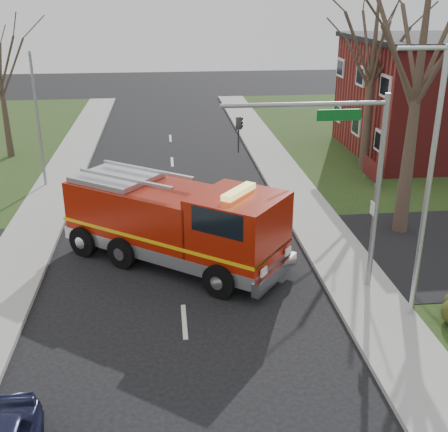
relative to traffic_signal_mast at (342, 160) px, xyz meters
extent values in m
plane|color=black|center=(-5.21, -1.50, -4.71)|extent=(120.00, 120.00, 0.00)
cube|color=gray|center=(0.99, -1.50, -4.63)|extent=(2.40, 80.00, 0.15)
cube|color=silver|center=(6.24, 16.50, -2.71)|extent=(0.12, 1.40, 1.20)
cube|color=#501214|center=(5.29, 11.00, -3.81)|extent=(0.12, 2.00, 1.00)
cylinder|color=gray|center=(5.29, 10.20, -4.26)|extent=(0.08, 0.08, 0.90)
cylinder|color=gray|center=(5.29, 11.80, -4.26)|extent=(0.08, 0.08, 0.90)
cone|color=#33281E|center=(4.29, 4.50, 1.29)|extent=(0.64, 0.64, 12.00)
cone|color=#33281E|center=(5.79, 13.50, 0.54)|extent=(0.56, 0.56, 10.50)
cone|color=#33281E|center=(-15.21, 18.50, -0.21)|extent=(0.44, 0.44, 9.00)
cylinder|color=gray|center=(1.29, 0.00, -1.31)|extent=(0.18, 0.18, 6.80)
cylinder|color=gray|center=(-1.31, 0.00, 1.79)|extent=(5.20, 0.14, 0.14)
cube|color=#0C591E|center=(-0.21, 0.00, 1.44)|extent=(1.40, 0.06, 0.35)
imported|color=black|center=(-3.31, 0.00, 1.44)|extent=(0.22, 0.18, 1.10)
cylinder|color=#B7BABF|center=(1.99, -2.00, -0.51)|extent=(0.16, 0.16, 8.40)
cylinder|color=#B7BABF|center=(1.29, -2.00, 3.59)|extent=(1.40, 0.12, 0.12)
cylinder|color=gray|center=(-12.01, 12.50, -1.21)|extent=(0.14, 0.14, 7.00)
cube|color=#931606|center=(-6.48, 3.70, -3.00)|extent=(6.28, 5.74, 2.31)
cube|color=#931606|center=(-3.16, 1.16, -2.84)|extent=(4.00, 4.00, 2.64)
cube|color=#B7BABF|center=(-5.43, 2.90, -3.94)|extent=(8.56, 7.48, 0.49)
cube|color=#E5B20C|center=(-5.43, 2.90, -3.33)|extent=(8.57, 7.49, 0.13)
cube|color=black|center=(-2.20, 0.43, -2.02)|extent=(1.64, 2.10, 0.93)
cube|color=#E5D866|center=(-3.16, 1.16, -1.36)|extent=(1.37, 1.63, 0.20)
cylinder|color=black|center=(-3.94, -0.04, -4.10)|extent=(1.19, 1.04, 1.21)
cylinder|color=black|center=(-2.20, 2.23, -4.10)|extent=(1.19, 1.04, 1.21)
cylinder|color=black|center=(-8.92, 3.76, -4.10)|extent=(1.19, 1.04, 1.21)
cylinder|color=black|center=(-7.18, 6.03, -4.10)|extent=(1.19, 1.04, 1.21)
camera|label=1|loc=(-5.59, -16.75, 4.97)|focal=45.00mm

